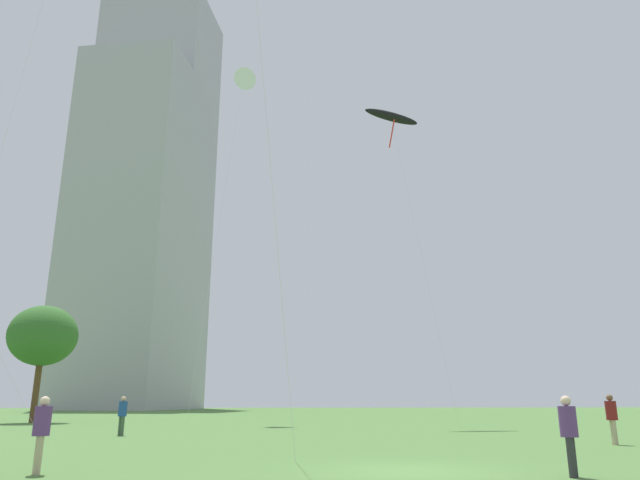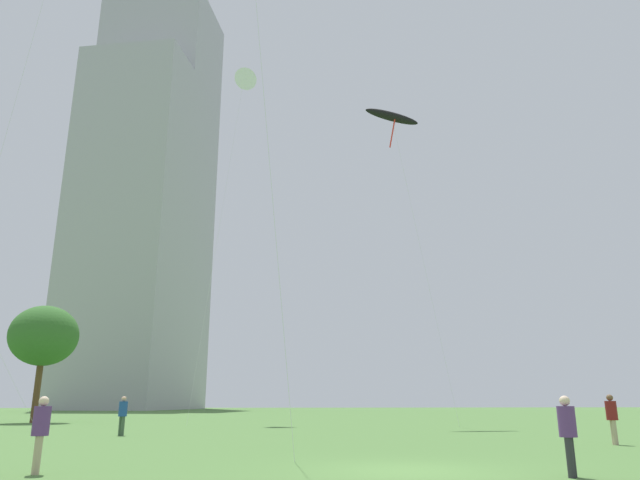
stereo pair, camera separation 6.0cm
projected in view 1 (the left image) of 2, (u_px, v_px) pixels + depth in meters
ground at (408, 471)px, 13.61m from camera, size 280.00×280.00×0.00m
person_standing_0 at (569, 430)px, 12.62m from camera, size 0.38×0.38×1.69m
person_standing_1 at (41, 429)px, 13.13m from camera, size 0.37×0.37×1.68m
person_standing_2 at (612, 415)px, 21.89m from camera, size 0.41×0.41×1.82m
person_standing_4 at (122, 413)px, 27.65m from camera, size 0.40×0.40×1.80m
kite_flying_1 at (243, 81)px, 55.02m from camera, size 3.97×8.21×32.17m
kite_flying_5 at (391, 117)px, 45.06m from camera, size 5.10×3.22×23.74m
park_tree_0 at (43, 336)px, 45.31m from camera, size 5.17×5.17×8.87m
distant_highrise_0 at (151, 193)px, 134.27m from camera, size 28.27×24.71×96.33m
distant_highrise_1 at (136, 229)px, 121.43m from camera, size 26.19×28.95×73.05m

